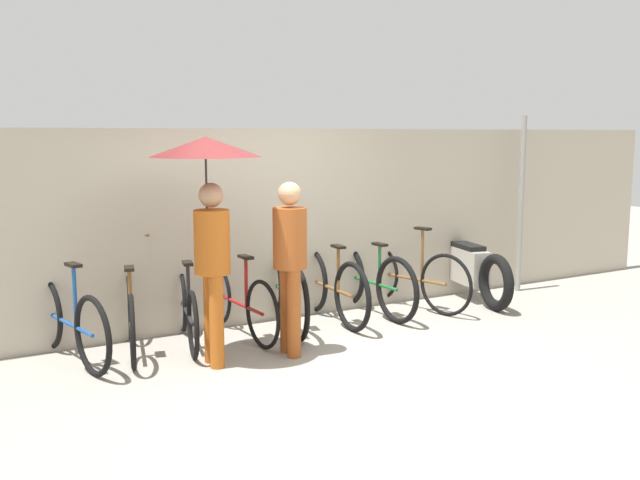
# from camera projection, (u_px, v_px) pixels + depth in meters

# --- Properties ---
(ground_plane) EXTENTS (30.00, 30.00, 0.00)m
(ground_plane) POSITION_uv_depth(u_px,v_px,m) (335.00, 371.00, 6.33)
(ground_plane) COLOR gray
(back_wall) EXTENTS (12.91, 0.12, 2.14)m
(back_wall) POSITION_uv_depth(u_px,v_px,m) (245.00, 227.00, 7.80)
(back_wall) COLOR #B2A893
(back_wall) RESTS_ON ground
(parked_bicycle_0) EXTENTS (0.51, 1.76, 1.09)m
(parked_bicycle_0) POSITION_uv_depth(u_px,v_px,m) (68.00, 321.00, 6.54)
(parked_bicycle_0) COLOR black
(parked_bicycle_0) RESTS_ON ground
(parked_bicycle_1) EXTENTS (0.55, 1.61, 1.08)m
(parked_bicycle_1) POSITION_uv_depth(u_px,v_px,m) (131.00, 316.00, 6.80)
(parked_bicycle_1) COLOR black
(parked_bicycle_1) RESTS_ON ground
(parked_bicycle_2) EXTENTS (0.53, 1.57, 1.00)m
(parked_bicycle_2) POSITION_uv_depth(u_px,v_px,m) (187.00, 310.00, 7.10)
(parked_bicycle_2) COLOR black
(parked_bicycle_2) RESTS_ON ground
(parked_bicycle_3) EXTENTS (0.44, 1.76, 0.97)m
(parked_bicycle_3) POSITION_uv_depth(u_px,v_px,m) (238.00, 301.00, 7.39)
(parked_bicycle_3) COLOR black
(parked_bicycle_3) RESTS_ON ground
(parked_bicycle_4) EXTENTS (0.58, 1.79, 0.98)m
(parked_bicycle_4) POSITION_uv_depth(u_px,v_px,m) (285.00, 291.00, 7.70)
(parked_bicycle_4) COLOR black
(parked_bicycle_4) RESTS_ON ground
(parked_bicycle_5) EXTENTS (0.44, 1.72, 1.01)m
(parked_bicycle_5) POSITION_uv_depth(u_px,v_px,m) (331.00, 287.00, 7.96)
(parked_bicycle_5) COLOR black
(parked_bicycle_5) RESTS_ON ground
(parked_bicycle_6) EXTENTS (0.44, 1.77, 1.04)m
(parked_bicycle_6) POSITION_uv_depth(u_px,v_px,m) (370.00, 281.00, 8.29)
(parked_bicycle_6) COLOR black
(parked_bicycle_6) RESTS_ON ground
(parked_bicycle_7) EXTENTS (0.59, 1.76, 1.04)m
(parked_bicycle_7) POSITION_uv_depth(u_px,v_px,m) (409.00, 276.00, 8.57)
(parked_bicycle_7) COLOR black
(parked_bicycle_7) RESTS_ON ground
(pedestrian_leading) EXTENTS (1.01, 1.01, 2.06)m
(pedestrian_leading) POSITION_uv_depth(u_px,v_px,m) (208.00, 187.00, 6.34)
(pedestrian_leading) COLOR #B25619
(pedestrian_leading) RESTS_ON ground
(pedestrian_center) EXTENTS (0.32, 0.32, 1.65)m
(pedestrian_center) POSITION_uv_depth(u_px,v_px,m) (290.00, 255.00, 6.65)
(pedestrian_center) COLOR #9E4C1E
(pedestrian_center) RESTS_ON ground
(motorcycle) EXTENTS (0.72, 2.03, 0.91)m
(motorcycle) POSITION_uv_depth(u_px,v_px,m) (467.00, 268.00, 9.07)
(motorcycle) COLOR black
(motorcycle) RESTS_ON ground
(awning_pole) EXTENTS (0.07, 0.07, 2.32)m
(awning_pole) POSITION_uv_depth(u_px,v_px,m) (521.00, 205.00, 9.39)
(awning_pole) COLOR gray
(awning_pole) RESTS_ON ground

